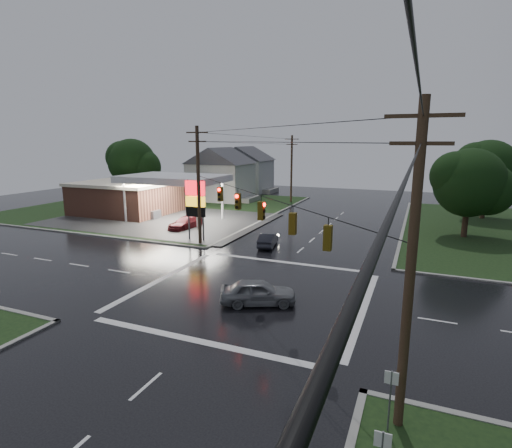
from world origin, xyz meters
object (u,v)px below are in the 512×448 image
at_px(house_far, 245,168).
at_px(tree_ne_near, 471,183).
at_px(house_near, 221,173).
at_px(car_north, 268,240).
at_px(gas_station, 133,195).
at_px(tree_nw_behind, 133,163).
at_px(pylon_sign, 195,200).
at_px(utility_pole_se, 411,268).
at_px(car_crossing, 258,292).
at_px(tree_ne_far, 489,170).
at_px(utility_pole_nw, 199,184).
at_px(car_pump, 185,223).
at_px(utility_pole_n, 291,168).

height_order(house_far, tree_ne_near, tree_ne_near).
relative_size(house_near, car_north, 2.85).
bearing_deg(tree_ne_near, car_north, -147.89).
distance_m(gas_station, tree_nw_behind, 13.63).
xyz_separation_m(gas_station, tree_ne_near, (39.82, 2.29, 3.01)).
xyz_separation_m(pylon_sign, house_far, (-11.45, 37.50, 0.39)).
bearing_deg(car_north, utility_pole_se, 111.30).
bearing_deg(car_north, house_far, -73.35).
distance_m(house_near, car_crossing, 43.78).
xyz_separation_m(gas_station, tree_ne_far, (42.83, 14.29, 3.63)).
height_order(gas_station, house_near, house_near).
bearing_deg(car_north, utility_pole_nw, 4.06).
distance_m(tree_nw_behind, tree_ne_far, 51.15).
bearing_deg(car_pump, pylon_sign, -37.05).
distance_m(tree_nw_behind, car_crossing, 47.44).
bearing_deg(utility_pole_n, pylon_sign, -92.08).
bearing_deg(house_near, tree_ne_far, -3.01).
distance_m(utility_pole_n, tree_ne_far, 26.96).
height_order(house_near, tree_nw_behind, tree_nw_behind).
height_order(house_near, car_pump, house_near).
height_order(pylon_sign, house_far, house_far).
height_order(tree_ne_near, tree_ne_far, tree_ne_far).
xyz_separation_m(gas_station, car_pump, (11.23, -4.98, -1.88)).
distance_m(pylon_sign, tree_nw_behind, 30.49).
height_order(pylon_sign, tree_ne_far, tree_ne_far).
height_order(utility_pole_se, tree_ne_far, utility_pole_se).
bearing_deg(utility_pole_se, utility_pole_nw, 135.00).
xyz_separation_m(utility_pole_nw, utility_pole_se, (19.00, -19.00, 0.00)).
bearing_deg(utility_pole_n, utility_pole_nw, -90.00).
height_order(house_near, house_far, same).
bearing_deg(car_north, house_near, -64.79).
relative_size(utility_pole_n, tree_nw_behind, 1.05).
height_order(pylon_sign, tree_nw_behind, tree_nw_behind).
distance_m(house_far, tree_nw_behind, 21.65).
bearing_deg(utility_pole_se, pylon_sign, 135.00).
bearing_deg(tree_ne_near, utility_pole_se, -98.38).
distance_m(tree_ne_near, car_pump, 29.91).
bearing_deg(car_crossing, tree_ne_near, -53.30).
bearing_deg(utility_pole_se, utility_pole_n, 111.80).
xyz_separation_m(utility_pole_nw, tree_ne_far, (26.65, 24.49, 0.46)).
relative_size(utility_pole_se, utility_pole_n, 1.05).
bearing_deg(car_crossing, car_north, -5.99).
relative_size(utility_pole_se, car_crossing, 2.42).
bearing_deg(pylon_sign, gas_station, 148.78).
xyz_separation_m(tree_nw_behind, car_north, (30.65, -18.88, -5.54)).
distance_m(utility_pole_nw, house_near, 28.90).
relative_size(tree_ne_near, car_pump, 1.96).
relative_size(pylon_sign, utility_pole_n, 0.57).
bearing_deg(house_near, car_crossing, -59.70).
xyz_separation_m(tree_ne_far, car_crossing, (-16.09, -35.66, -5.40)).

